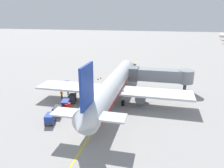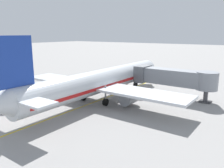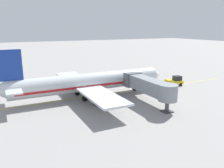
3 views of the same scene
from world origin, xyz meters
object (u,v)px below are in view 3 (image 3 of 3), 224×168
at_px(ground_crew_marshaller, 89,82).
at_px(safety_cone_wing_tip, 133,86).
at_px(baggage_tug_trailing, 49,89).
at_px(ground_crew_loader, 69,83).
at_px(baggage_cart_front, 67,86).
at_px(baggage_cart_third_in_train, 41,89).
at_px(ground_crew_wing_walker, 77,83).
at_px(baggage_tug_lead, 91,79).
at_px(safety_cone_nose_right, 131,82).
at_px(baggage_cart_second_in_train, 54,88).
at_px(parked_airliner, 88,82).
at_px(baggage_tug_spare, 100,83).
at_px(baggage_cart_tail_end, 27,91).
at_px(safety_cone_nose_left, 127,82).
at_px(pushback_tractor, 174,81).
at_px(jet_bridge, 149,86).

height_order(ground_crew_marshaller, safety_cone_wing_tip, ground_crew_marshaller).
relative_size(baggage_tug_trailing, ground_crew_loader, 1.63).
distance_m(baggage_cart_front, baggage_cart_third_in_train, 5.95).
distance_m(baggage_tug_trailing, ground_crew_wing_walker, 7.76).
bearing_deg(baggage_tug_lead, ground_crew_wing_walker, -61.95).
bearing_deg(baggage_tug_lead, baggage_cart_third_in_train, -71.28).
bearing_deg(safety_cone_nose_right, baggage_cart_second_in_train, -92.08).
bearing_deg(ground_crew_marshaller, baggage_cart_second_in_train, -78.07).
bearing_deg(baggage_tug_trailing, ground_crew_wing_walker, 108.97).
xyz_separation_m(parked_airliner, ground_crew_loader, (-10.53, -1.12, -2.23)).
distance_m(baggage_cart_third_in_train, ground_crew_marshaller, 12.25).
xyz_separation_m(parked_airliner, safety_cone_nose_right, (-6.88, 14.78, -2.90)).
bearing_deg(safety_cone_wing_tip, baggage_cart_front, -107.27).
bearing_deg(baggage_tug_spare, ground_crew_wing_walker, -111.83).
xyz_separation_m(baggage_tug_trailing, baggage_cart_second_in_train, (-0.24, 1.14, 0.24)).
bearing_deg(baggage_cart_third_in_train, safety_cone_wing_tip, 76.85).
xyz_separation_m(baggage_cart_tail_end, ground_crew_wing_walker, (-2.35, 12.05, 0.00)).
distance_m(baggage_tug_lead, safety_cone_nose_right, 10.75).
bearing_deg(baggage_tug_lead, parked_airliner, -24.29).
bearing_deg(baggage_cart_front, baggage_tug_lead, 121.45).
height_order(parked_airliner, safety_cone_nose_left, parked_airliner).
bearing_deg(baggage_tug_trailing, baggage_tug_spare, 91.60).
relative_size(baggage_tug_spare, safety_cone_wing_tip, 4.66).
bearing_deg(ground_crew_wing_walker, baggage_cart_front, -53.61).
relative_size(baggage_tug_spare, safety_cone_nose_left, 4.66).
bearing_deg(pushback_tractor, baggage_cart_third_in_train, -104.62).
xyz_separation_m(baggage_tug_trailing, safety_cone_nose_right, (0.50, 21.46, -0.42)).
bearing_deg(baggage_cart_second_in_train, baggage_cart_third_in_train, -93.30).
xyz_separation_m(jet_bridge, pushback_tractor, (-8.40, 13.89, -2.36)).
xyz_separation_m(ground_crew_marshaller, safety_cone_nose_left, (2.23, 10.06, -0.66)).
xyz_separation_m(ground_crew_wing_walker, ground_crew_loader, (-0.63, -1.78, 0.00)).
distance_m(baggage_cart_front, safety_cone_wing_tip, 15.91).
distance_m(pushback_tractor, safety_cone_nose_left, 12.08).
xyz_separation_m(baggage_tug_lead, ground_crew_wing_walker, (2.67, -5.02, 0.24)).
distance_m(baggage_cart_tail_end, safety_cone_nose_left, 25.13).
relative_size(jet_bridge, baggage_tug_spare, 5.13).
xyz_separation_m(pushback_tractor, baggage_cart_front, (-7.98, -25.48, -0.15)).
relative_size(baggage_cart_tail_end, safety_cone_wing_tip, 5.05).
xyz_separation_m(baggage_cart_third_in_train, ground_crew_loader, (-2.74, 7.33, 0.00)).
bearing_deg(baggage_cart_tail_end, safety_cone_wing_tip, 78.96).
distance_m(pushback_tractor, baggage_cart_tail_end, 35.27).
relative_size(baggage_tug_trailing, baggage_cart_second_in_train, 0.92).
distance_m(parked_airliner, baggage_cart_tail_end, 13.85).
relative_size(pushback_tractor, baggage_tug_spare, 1.69).
distance_m(ground_crew_wing_walker, safety_cone_wing_tip, 13.95).
xyz_separation_m(jet_bridge, baggage_cart_second_in_train, (-16.43, -14.62, -2.51)).
height_order(pushback_tractor, ground_crew_loader, pushback_tractor).
distance_m(parked_airliner, baggage_cart_front, 8.28).
relative_size(baggage_cart_tail_end, safety_cone_nose_left, 5.05).
bearing_deg(jet_bridge, parked_airliner, -134.13).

